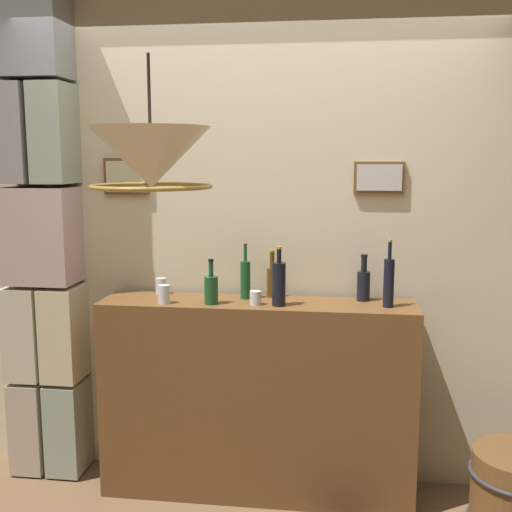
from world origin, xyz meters
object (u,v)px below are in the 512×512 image
liquor_bottle_whiskey (272,280)px  liquor_bottle_rum (245,279)px  liquor_bottle_gin (364,284)px  glass_tumbler_shot (164,294)px  liquor_bottle_brandy (211,289)px  glass_tumbler_highball (256,298)px  glass_tumbler_rocks (161,286)px  liquor_bottle_tequila (389,281)px  liquor_bottle_bourbon (279,283)px  pendant_lamp (151,159)px

liquor_bottle_whiskey → liquor_bottle_rum: size_ratio=0.86×
liquor_bottle_gin → glass_tumbler_shot: 1.04m
liquor_bottle_brandy → glass_tumbler_highball: 0.23m
liquor_bottle_rum → glass_tumbler_highball: bearing=-61.6°
liquor_bottle_rum → glass_tumbler_rocks: size_ratio=3.35×
liquor_bottle_brandy → liquor_bottle_tequila: bearing=3.3°
liquor_bottle_rum → glass_tumbler_highball: liquor_bottle_rum is taller
liquor_bottle_brandy → glass_tumbler_rocks: size_ratio=2.64×
glass_tumbler_rocks → glass_tumbler_highball: bearing=-18.6°
liquor_bottle_whiskey → liquor_bottle_brandy: size_ratio=1.10×
liquor_bottle_whiskey → liquor_bottle_brandy: liquor_bottle_whiskey is taller
liquor_bottle_whiskey → glass_tumbler_shot: (-0.53, -0.23, -0.05)m
liquor_bottle_brandy → glass_tumbler_shot: 0.25m
liquor_bottle_bourbon → glass_tumbler_rocks: (-0.67, 0.19, -0.07)m
liquor_bottle_gin → glass_tumbler_shot: liquor_bottle_gin is taller
liquor_bottle_whiskey → glass_tumbler_highball: 0.21m
glass_tumbler_shot → pendant_lamp: size_ratio=0.20×
liquor_bottle_bourbon → liquor_bottle_brandy: 0.35m
liquor_bottle_rum → glass_tumbler_shot: (-0.40, -0.17, -0.06)m
liquor_bottle_gin → liquor_bottle_brandy: size_ratio=1.05×
liquor_bottle_tequila → liquor_bottle_rum: bearing=172.7°
liquor_bottle_tequila → liquor_bottle_rum: (-0.74, 0.09, -0.02)m
liquor_bottle_gin → glass_tumbler_rocks: (-1.10, 0.02, -0.05)m
liquor_bottle_gin → liquor_bottle_brandy: liquor_bottle_gin is taller
liquor_bottle_tequila → liquor_bottle_rum: 0.75m
liquor_bottle_bourbon → liquor_bottle_rum: bearing=144.3°
liquor_bottle_bourbon → glass_tumbler_rocks: 0.70m
liquor_bottle_gin → glass_tumbler_highball: size_ratio=3.42×
liquor_bottle_rum → liquor_bottle_tequila: bearing=-7.3°
liquor_bottle_bourbon → glass_tumbler_rocks: bearing=164.3°
liquor_bottle_bourbon → glass_tumbler_highball: (-0.12, 0.00, -0.08)m
liquor_bottle_rum → glass_tumbler_rocks: 0.48m
liquor_bottle_rum → pendant_lamp: bearing=-101.8°
liquor_bottle_brandy → glass_tumbler_highball: (0.23, 0.01, -0.04)m
liquor_bottle_whiskey → glass_tumbler_highball: (-0.06, -0.20, -0.06)m
liquor_bottle_whiskey → liquor_bottle_gin: bearing=-3.1°
glass_tumbler_rocks → glass_tumbler_highball: glass_tumbler_rocks is taller
liquor_bottle_tequila → pendant_lamp: pendant_lamp is taller
liquor_bottle_gin → liquor_bottle_bourbon: bearing=-158.2°
liquor_bottle_whiskey → glass_tumbler_highball: bearing=-108.0°
liquor_bottle_rum → pendant_lamp: size_ratio=0.61×
liquor_bottle_tequila → glass_tumbler_highball: liquor_bottle_tequila is taller
liquor_bottle_gin → pendant_lamp: size_ratio=0.51×
liquor_bottle_whiskey → pendant_lamp: 1.26m
liquor_bottle_rum → glass_tumbler_shot: size_ratio=3.09×
liquor_bottle_bourbon → liquor_bottle_whiskey: 0.21m
glass_tumbler_shot → pendant_lamp: 1.08m
liquor_bottle_gin → glass_tumbler_shot: bearing=-168.9°
liquor_bottle_brandy → liquor_bottle_rum: liquor_bottle_rum is taller
glass_tumbler_shot → liquor_bottle_brandy: bearing=4.4°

